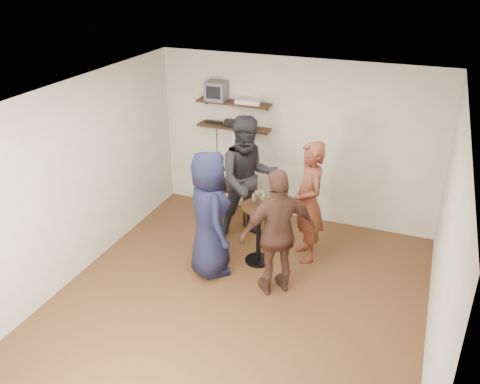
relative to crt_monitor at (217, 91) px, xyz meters
name	(u,v)px	position (x,y,z in m)	size (l,w,h in m)	color
room	(237,210)	(1.28, -2.38, -0.72)	(4.58, 5.08, 2.68)	#442B16
shelf_upper	(234,103)	(0.28, 0.00, -0.17)	(1.20, 0.25, 0.04)	black
shelf_lower	(234,127)	(0.28, 0.00, -0.57)	(1.20, 0.25, 0.04)	black
crt_monitor	(217,91)	(0.00, 0.00, 0.00)	(0.32, 0.30, 0.30)	#59595B
dvd_deck	(250,101)	(0.55, 0.00, -0.12)	(0.40, 0.24, 0.06)	silver
radio	(232,123)	(0.24, 0.00, -0.50)	(0.22, 0.10, 0.10)	black
power_strip	(214,122)	(-0.09, 0.05, -0.54)	(0.30, 0.05, 0.03)	black
side_table	(237,190)	(0.46, -0.32, -1.51)	(0.64, 0.64, 0.61)	black
vase_lilies	(237,167)	(0.46, -0.32, -1.10)	(0.19, 0.20, 0.97)	white
drinks_table	(259,226)	(1.21, -1.41, -1.45)	(0.49, 0.49, 0.89)	black
wine_glass_fl	(254,198)	(1.16, -1.45, -1.00)	(0.06, 0.06, 0.19)	silver
wine_glass_fr	(264,198)	(1.29, -1.43, -0.99)	(0.07, 0.07, 0.20)	silver
wine_glass_bl	(259,194)	(1.20, -1.35, -0.99)	(0.07, 0.07, 0.20)	silver
wine_glass_br	(261,195)	(1.23, -1.39, -0.99)	(0.07, 0.07, 0.21)	silver
person_plaid	(309,202)	(1.81, -1.05, -1.14)	(0.64, 0.42, 1.75)	#B7142B
person_dark	(248,180)	(0.84, -0.82, -1.06)	(0.94, 0.73, 1.92)	black
person_navy	(209,214)	(0.68, -1.86, -1.14)	(0.85, 0.56, 1.75)	black
person_brown	(278,233)	(1.66, -1.95, -1.17)	(0.99, 0.41, 1.69)	#45261D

